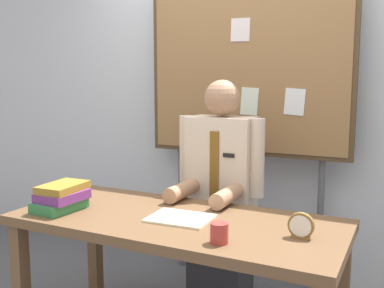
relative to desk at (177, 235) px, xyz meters
name	(u,v)px	position (x,y,z in m)	size (l,w,h in m)	color
back_wall	(256,92)	(0.00, 1.22, 0.69)	(6.40, 0.08, 2.70)	silver
desk	(177,235)	(0.00, 0.00, 0.00)	(1.66, 0.73, 0.75)	brown
person	(221,204)	(0.00, 0.58, 0.02)	(0.55, 0.56, 1.44)	#2D2D33
bulletin_board	(246,69)	(0.00, 1.01, 0.85)	(1.43, 0.09, 2.14)	#4C3823
book_stack	(61,197)	(-0.61, -0.16, 0.16)	(0.21, 0.28, 0.14)	#337F47
open_notebook	(180,218)	(0.03, -0.02, 0.10)	(0.30, 0.23, 0.01)	#F4EFCC
desk_clock	(301,227)	(0.63, -0.02, 0.15)	(0.11, 0.04, 0.11)	olive
coffee_mug	(219,233)	(0.33, -0.24, 0.14)	(0.08, 0.08, 0.09)	#B23833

